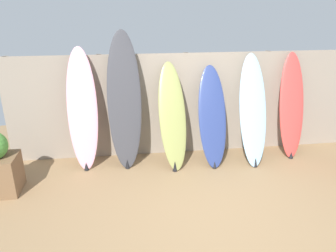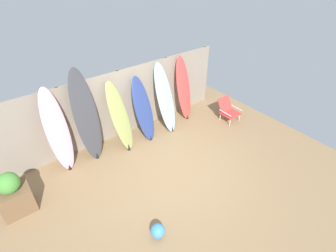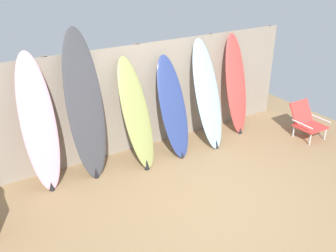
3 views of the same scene
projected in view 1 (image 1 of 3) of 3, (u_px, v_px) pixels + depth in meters
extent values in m
plane|color=#8E704C|center=(212.00, 216.00, 4.24)|extent=(7.68, 7.68, 0.00)
cube|color=gray|center=(185.00, 105.00, 5.76)|extent=(6.08, 0.04, 1.80)
cylinder|color=slate|center=(15.00, 111.00, 5.44)|extent=(0.10, 0.10, 1.80)
cylinder|color=slate|center=(103.00, 107.00, 5.62)|extent=(0.10, 0.10, 1.80)
cylinder|color=slate|center=(185.00, 104.00, 5.80)|extent=(0.10, 0.10, 1.80)
cylinder|color=slate|center=(262.00, 101.00, 5.98)|extent=(0.10, 0.10, 1.80)
cylinder|color=slate|center=(335.00, 98.00, 6.16)|extent=(0.10, 0.10, 1.80)
ellipsoid|color=pink|center=(82.00, 110.00, 5.21)|extent=(0.49, 0.46, 1.97)
cone|color=black|center=(86.00, 166.00, 5.36)|extent=(0.08, 0.08, 0.13)
ellipsoid|color=#38383D|center=(124.00, 101.00, 5.24)|extent=(0.55, 0.47, 2.21)
cone|color=black|center=(127.00, 164.00, 5.42)|extent=(0.08, 0.08, 0.15)
ellipsoid|color=olive|center=(172.00, 116.00, 5.34)|extent=(0.52, 0.77, 1.70)
cone|color=black|center=(175.00, 166.00, 5.33)|extent=(0.08, 0.08, 0.17)
ellipsoid|color=navy|center=(212.00, 117.00, 5.42)|extent=(0.48, 0.68, 1.63)
cone|color=black|center=(215.00, 165.00, 5.43)|extent=(0.08, 0.08, 0.11)
ellipsoid|color=#8CB7D6|center=(253.00, 110.00, 5.47)|extent=(0.49, 0.78, 1.81)
cone|color=black|center=(255.00, 162.00, 5.47)|extent=(0.08, 0.08, 0.15)
ellipsoid|color=#D13D38|center=(292.00, 106.00, 5.68)|extent=(0.44, 0.52, 1.81)
cone|color=black|center=(291.00, 155.00, 5.78)|extent=(0.08, 0.08, 0.11)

